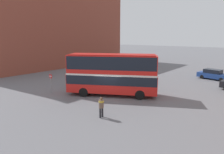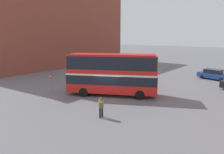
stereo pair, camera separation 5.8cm
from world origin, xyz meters
name	(u,v)px [view 1 (the left image)]	position (x,y,z in m)	size (l,w,h in m)	color
ground_plane	(110,97)	(0.00, 0.00, 0.00)	(240.00, 240.00, 0.00)	slate
building_row_left	(55,27)	(-25.56, 11.46, 8.62)	(10.35, 35.93, 17.21)	brown
double_decker_bus	(112,72)	(-0.45, 0.86, 2.69)	(10.00, 7.17, 4.70)	red
pedestrian_foreground	(101,105)	(2.95, -4.75, 1.08)	(0.43, 0.43, 1.76)	#232328
parked_car_kerb_far	(214,74)	(6.54, 17.46, 0.79)	(4.91, 2.58, 1.60)	navy
parked_car_side_street	(98,75)	(-7.52, 6.14, 0.74)	(4.85, 2.60, 1.43)	slate
no_entry_sign	(51,80)	(-6.58, -3.02, 1.54)	(0.57, 0.08, 2.32)	gray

